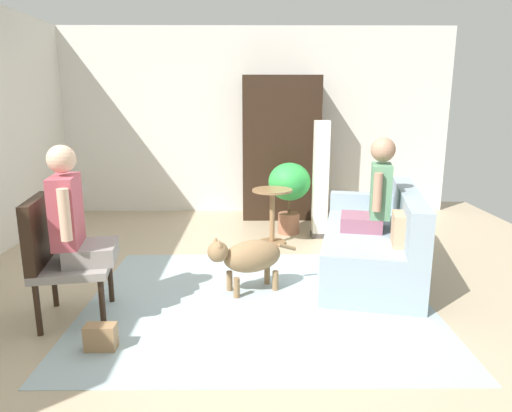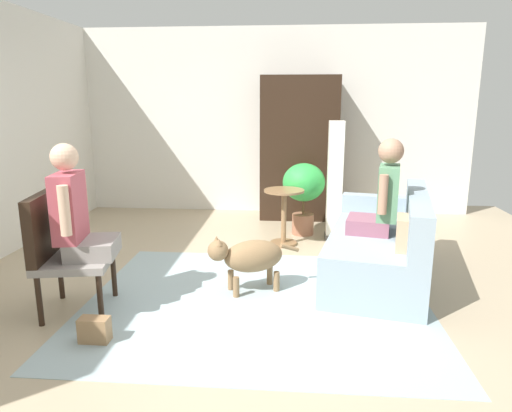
{
  "view_description": "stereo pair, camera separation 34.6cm",
  "coord_description": "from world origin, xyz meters",
  "px_view_note": "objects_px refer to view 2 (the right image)",
  "views": [
    {
      "loc": [
        0.07,
        -3.86,
        1.68
      ],
      "look_at": [
        0.11,
        -0.1,
        0.82
      ],
      "focal_mm": 31.87,
      "sensor_mm": 36.0,
      "label": 1
    },
    {
      "loc": [
        0.42,
        -3.85,
        1.68
      ],
      "look_at": [
        0.11,
        -0.1,
        0.82
      ],
      "focal_mm": 31.87,
      "sensor_mm": 36.0,
      "label": 2
    }
  ],
  "objects_px": {
    "couch": "(383,247)",
    "person_on_armchair": "(76,212)",
    "dog": "(250,256)",
    "handbag": "(95,330)",
    "armchair": "(59,244)",
    "round_end_table": "(284,211)",
    "potted_plant": "(304,188)",
    "person_on_couch": "(382,195)",
    "column_lamp": "(335,182)",
    "armoire_cabinet": "(299,149)"
  },
  "relations": [
    {
      "from": "armchair",
      "to": "person_on_armchair",
      "type": "relative_size",
      "value": 1.08
    },
    {
      "from": "armoire_cabinet",
      "to": "couch",
      "type": "bearing_deg",
      "value": -71.13
    },
    {
      "from": "person_on_couch",
      "to": "handbag",
      "type": "bearing_deg",
      "value": -147.77
    },
    {
      "from": "couch",
      "to": "potted_plant",
      "type": "relative_size",
      "value": 2.1
    },
    {
      "from": "potted_plant",
      "to": "handbag",
      "type": "distance_m",
      "value": 3.28
    },
    {
      "from": "round_end_table",
      "to": "column_lamp",
      "type": "relative_size",
      "value": 0.46
    },
    {
      "from": "round_end_table",
      "to": "potted_plant",
      "type": "distance_m",
      "value": 0.56
    },
    {
      "from": "handbag",
      "to": "armoire_cabinet",
      "type": "bearing_deg",
      "value": 68.72
    },
    {
      "from": "person_on_couch",
      "to": "handbag",
      "type": "xyz_separation_m",
      "value": [
        -2.23,
        -1.41,
        -0.73
      ]
    },
    {
      "from": "couch",
      "to": "person_on_armchair",
      "type": "distance_m",
      "value": 2.79
    },
    {
      "from": "handbag",
      "to": "couch",
      "type": "bearing_deg",
      "value": 32.11
    },
    {
      "from": "potted_plant",
      "to": "handbag",
      "type": "height_order",
      "value": "potted_plant"
    },
    {
      "from": "person_on_armchair",
      "to": "column_lamp",
      "type": "distance_m",
      "value": 3.12
    },
    {
      "from": "handbag",
      "to": "potted_plant",
      "type": "bearing_deg",
      "value": 61.91
    },
    {
      "from": "couch",
      "to": "armoire_cabinet",
      "type": "height_order",
      "value": "armoire_cabinet"
    },
    {
      "from": "couch",
      "to": "column_lamp",
      "type": "bearing_deg",
      "value": 106.13
    },
    {
      "from": "person_on_couch",
      "to": "handbag",
      "type": "height_order",
      "value": "person_on_couch"
    },
    {
      "from": "person_on_armchair",
      "to": "handbag",
      "type": "relative_size",
      "value": 4.27
    },
    {
      "from": "person_on_couch",
      "to": "person_on_armchair",
      "type": "bearing_deg",
      "value": -160.28
    },
    {
      "from": "couch",
      "to": "person_on_couch",
      "type": "relative_size",
      "value": 2.16
    },
    {
      "from": "dog",
      "to": "person_on_couch",
      "type": "bearing_deg",
      "value": 19.16
    },
    {
      "from": "person_on_couch",
      "to": "armoire_cabinet",
      "type": "relative_size",
      "value": 0.44
    },
    {
      "from": "dog",
      "to": "handbag",
      "type": "distance_m",
      "value": 1.43
    },
    {
      "from": "potted_plant",
      "to": "person_on_couch",
      "type": "bearing_deg",
      "value": -64.25
    },
    {
      "from": "dog",
      "to": "potted_plant",
      "type": "height_order",
      "value": "potted_plant"
    },
    {
      "from": "column_lamp",
      "to": "armoire_cabinet",
      "type": "distance_m",
      "value": 1.19
    },
    {
      "from": "armoire_cabinet",
      "to": "round_end_table",
      "type": "bearing_deg",
      "value": -97.42
    },
    {
      "from": "armchair",
      "to": "column_lamp",
      "type": "height_order",
      "value": "column_lamp"
    },
    {
      "from": "person_on_armchair",
      "to": "dog",
      "type": "height_order",
      "value": "person_on_armchair"
    },
    {
      "from": "person_on_armchair",
      "to": "armoire_cabinet",
      "type": "xyz_separation_m",
      "value": [
        1.78,
        3.27,
        0.19
      ]
    },
    {
      "from": "armchair",
      "to": "round_end_table",
      "type": "bearing_deg",
      "value": 47.84
    },
    {
      "from": "person_on_couch",
      "to": "round_end_table",
      "type": "relative_size",
      "value": 1.34
    },
    {
      "from": "person_on_armchair",
      "to": "handbag",
      "type": "xyz_separation_m",
      "value": [
        0.31,
        -0.49,
        -0.74
      ]
    },
    {
      "from": "armoire_cabinet",
      "to": "column_lamp",
      "type": "bearing_deg",
      "value": -67.99
    },
    {
      "from": "couch",
      "to": "person_on_armchair",
      "type": "bearing_deg",
      "value": -160.21
    },
    {
      "from": "person_on_armchair",
      "to": "column_lamp",
      "type": "height_order",
      "value": "column_lamp"
    },
    {
      "from": "dog",
      "to": "potted_plant",
      "type": "relative_size",
      "value": 0.87
    },
    {
      "from": "round_end_table",
      "to": "handbag",
      "type": "relative_size",
      "value": 3.16
    },
    {
      "from": "armoire_cabinet",
      "to": "potted_plant",
      "type": "bearing_deg",
      "value": -86.1
    },
    {
      "from": "armchair",
      "to": "round_end_table",
      "type": "relative_size",
      "value": 1.46
    },
    {
      "from": "armoire_cabinet",
      "to": "handbag",
      "type": "relative_size",
      "value": 9.58
    },
    {
      "from": "couch",
      "to": "column_lamp",
      "type": "height_order",
      "value": "column_lamp"
    },
    {
      "from": "round_end_table",
      "to": "handbag",
      "type": "distance_m",
      "value": 2.74
    },
    {
      "from": "couch",
      "to": "round_end_table",
      "type": "relative_size",
      "value": 2.89
    },
    {
      "from": "potted_plant",
      "to": "armoire_cabinet",
      "type": "bearing_deg",
      "value": 93.9
    },
    {
      "from": "person_on_armchair",
      "to": "armchair",
      "type": "bearing_deg",
      "value": -169.83
    },
    {
      "from": "person_on_couch",
      "to": "armchair",
      "type": "bearing_deg",
      "value": -160.78
    },
    {
      "from": "dog",
      "to": "armchair",
      "type": "bearing_deg",
      "value": -160.73
    },
    {
      "from": "armchair",
      "to": "round_end_table",
      "type": "distance_m",
      "value": 2.61
    },
    {
      "from": "person_on_couch",
      "to": "column_lamp",
      "type": "distance_m",
      "value": 1.33
    }
  ]
}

